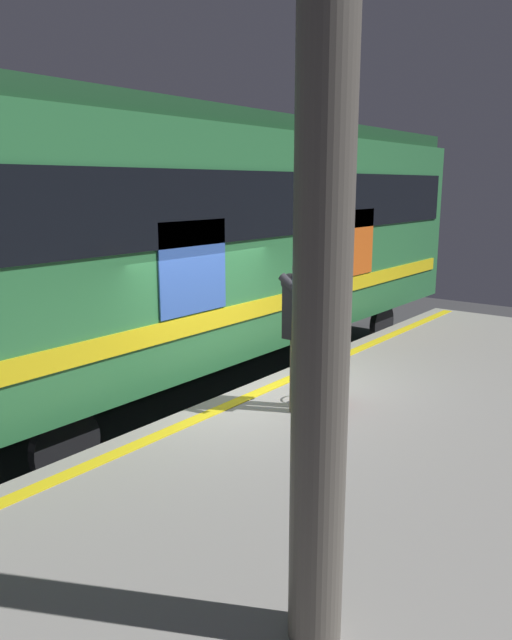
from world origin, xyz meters
name	(u,v)px	position (x,y,z in m)	size (l,w,h in m)	color
ground_plane	(242,455)	(0.00, 0.00, 0.00)	(24.03, 24.03, 0.00)	#3D3D3F
platform	(442,481)	(0.00, 2.58, 0.46)	(12.41, 5.15, 0.91)	gray
safety_line	(261,391)	(0.00, 0.30, 0.91)	(12.17, 0.16, 0.01)	yellow
track_rail_near	(170,425)	(0.00, -1.29, 0.08)	(16.14, 0.08, 0.16)	slate
track_rail_far	(104,403)	(0.00, -2.73, 0.08)	(16.14, 0.08, 0.16)	slate
train_carriage	(215,231)	(-1.81, -2.01, 2.63)	(11.62, 2.89, 4.18)	#2D723F
passenger	(301,322)	(0.20, 0.99, 1.91)	(0.57, 0.55, 1.69)	brown
handbag	(327,386)	(-0.16, 1.12, 1.11)	(0.36, 0.33, 0.42)	maroon
station_column	(322,304)	(3.06, 3.00, 2.78)	(0.29, 0.29, 3.73)	#59544C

